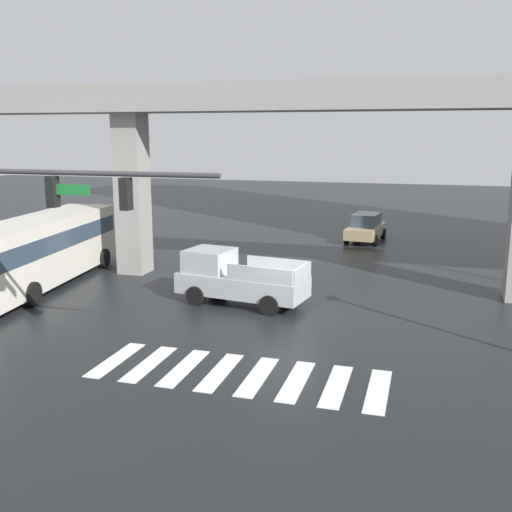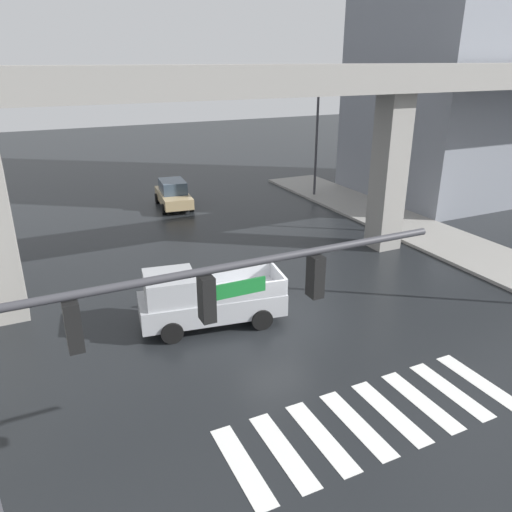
{
  "view_description": "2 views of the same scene",
  "coord_description": "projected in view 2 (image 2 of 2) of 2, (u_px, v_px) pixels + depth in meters",
  "views": [
    {
      "loc": [
        4.83,
        -20.5,
        6.64
      ],
      "look_at": [
        -1.4,
        0.73,
        2.0
      ],
      "focal_mm": 41.38,
      "sensor_mm": 36.0,
      "label": 1
    },
    {
      "loc": [
        -7.47,
        -14.11,
        8.93
      ],
      "look_at": [
        -0.14,
        1.19,
        2.19
      ],
      "focal_mm": 34.91,
      "sensor_mm": 36.0,
      "label": 2
    }
  ],
  "objects": [
    {
      "name": "street_lamp_far_north",
      "position": [
        317.0,
        130.0,
        32.98
      ],
      "size": [
        0.44,
        0.7,
        7.24
      ],
      "color": "#38383D",
      "rests_on": "ground"
    },
    {
      "name": "sidewalk_east",
      "position": [
        469.0,
        251.0,
        24.58
      ],
      "size": [
        4.0,
        36.0,
        0.15
      ],
      "primitive_type": "cube",
      "color": "gray",
      "rests_on": "ground"
    },
    {
      "name": "sedan_tan",
      "position": [
        173.0,
        194.0,
        31.92
      ],
      "size": [
        2.32,
        4.47,
        1.72
      ],
      "color": "tan",
      "rests_on": "ground"
    },
    {
      "name": "crosswalk_stripes",
      "position": [
        373.0,
        418.0,
        13.27
      ],
      "size": [
        8.25,
        2.8,
        0.01
      ],
      "color": "silver",
      "rests_on": "ground"
    },
    {
      "name": "traffic_signal_mast",
      "position": [
        144.0,
        340.0,
        8.32
      ],
      "size": [
        8.69,
        0.32,
        6.2
      ],
      "color": "#38383D",
      "rests_on": "ground"
    },
    {
      "name": "street_lamp_mid_block",
      "position": [
        403.0,
        149.0,
        25.91
      ],
      "size": [
        0.44,
        0.7,
        7.24
      ],
      "color": "#38383D",
      "rests_on": "ground"
    },
    {
      "name": "pickup_truck",
      "position": [
        204.0,
        300.0,
        17.63
      ],
      "size": [
        5.33,
        2.66,
        2.08
      ],
      "color": "#A8AAAF",
      "rests_on": "ground"
    },
    {
      "name": "ground_plane",
      "position": [
        274.0,
        322.0,
        18.12
      ],
      "size": [
        120.0,
        120.0,
        0.0
      ],
      "primitive_type": "plane",
      "color": "black"
    },
    {
      "name": "elevated_overpass",
      "position": [
        221.0,
        97.0,
        19.19
      ],
      "size": [
        55.54,
        2.55,
        8.73
      ],
      "color": "gray",
      "rests_on": "ground"
    }
  ]
}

